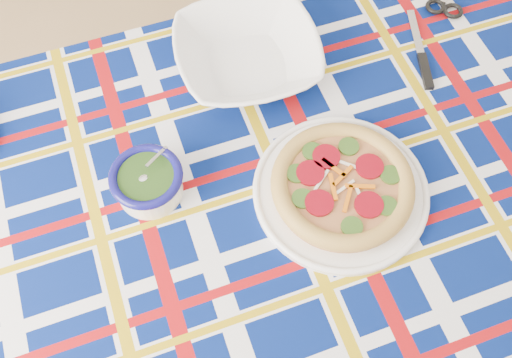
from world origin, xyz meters
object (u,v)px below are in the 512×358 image
dining_table (248,238)px  serving_bowl (248,55)px  main_focaccia_plate (342,185)px  pesto_bowl (147,181)px

dining_table → serving_bowl: size_ratio=6.15×
dining_table → main_focaccia_plate: bearing=-1.2°
dining_table → main_focaccia_plate: 0.23m
pesto_bowl → main_focaccia_plate: bearing=-32.8°
main_focaccia_plate → pesto_bowl: pesto_bowl is taller
pesto_bowl → serving_bowl: (0.33, 0.17, -0.00)m
pesto_bowl → serving_bowl: 0.37m
serving_bowl → main_focaccia_plate: bearing=-92.0°
pesto_bowl → dining_table: bearing=-51.0°
main_focaccia_plate → pesto_bowl: (-0.32, 0.21, 0.01)m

